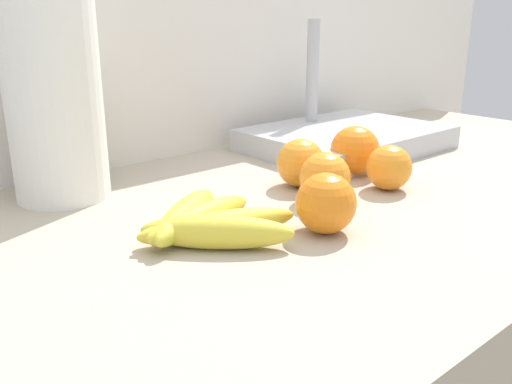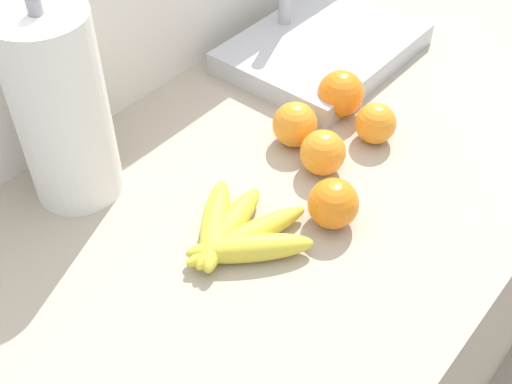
# 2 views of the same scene
# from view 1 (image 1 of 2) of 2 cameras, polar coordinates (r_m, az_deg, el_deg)

# --- Properties ---
(wall_back) EXTENTS (2.03, 0.06, 1.30)m
(wall_back) POSITION_cam_1_polar(r_m,az_deg,el_deg) (1.13, -8.82, -7.86)
(wall_back) COLOR silver
(wall_back) RESTS_ON ground
(banana_bunch) EXTENTS (0.19, 0.21, 0.04)m
(banana_bunch) POSITION_cam_1_polar(r_m,az_deg,el_deg) (0.64, -5.26, -3.23)
(banana_bunch) COLOR gold
(banana_bunch) RESTS_ON counter
(orange_far_right) EXTENTS (0.07, 0.07, 0.07)m
(orange_far_right) POSITION_cam_1_polar(r_m,az_deg,el_deg) (0.76, 7.17, 1.49)
(orange_far_right) COLOR orange
(orange_far_right) RESTS_ON counter
(orange_right) EXTENTS (0.07, 0.07, 0.07)m
(orange_right) POSITION_cam_1_polar(r_m,az_deg,el_deg) (0.84, 13.64, 2.48)
(orange_right) COLOR orange
(orange_right) RESTS_ON counter
(orange_back_left) EXTENTS (0.07, 0.07, 0.07)m
(orange_back_left) POSITION_cam_1_polar(r_m,az_deg,el_deg) (0.83, 4.65, 3.02)
(orange_back_left) COLOR orange
(orange_back_left) RESTS_ON counter
(orange_center) EXTENTS (0.08, 0.08, 0.08)m
(orange_center) POSITION_cam_1_polar(r_m,az_deg,el_deg) (0.90, 10.22, 4.25)
(orange_center) COLOR orange
(orange_center) RESTS_ON counter
(orange_front) EXTENTS (0.07, 0.07, 0.07)m
(orange_front) POSITION_cam_1_polar(r_m,az_deg,el_deg) (0.66, 7.25, -1.17)
(orange_front) COLOR orange
(orange_front) RESTS_ON counter
(paper_towel_roll) EXTENTS (0.13, 0.13, 0.32)m
(paper_towel_roll) POSITION_cam_1_polar(r_m,az_deg,el_deg) (0.80, -20.26, 9.43)
(paper_towel_roll) COLOR white
(paper_towel_roll) RESTS_ON counter
(sink_basin) EXTENTS (0.36, 0.27, 0.24)m
(sink_basin) POSITION_cam_1_polar(r_m,az_deg,el_deg) (1.08, 9.24, 5.69)
(sink_basin) COLOR #B7BABF
(sink_basin) RESTS_ON counter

